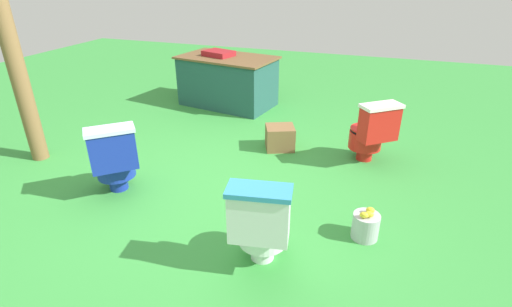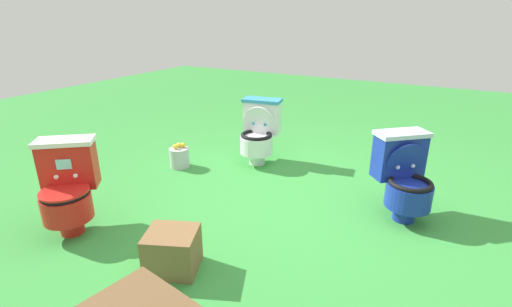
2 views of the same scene
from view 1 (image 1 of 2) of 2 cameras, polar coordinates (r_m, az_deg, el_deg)
name	(u,v)px [view 1 (image 1 of 2)]	position (r m, az deg, el deg)	size (l,w,h in m)	color
ground	(209,188)	(3.94, -6.92, -5.16)	(14.00, 14.00, 0.00)	green
toilet_blue	(114,158)	(3.91, -20.28, -0.69)	(0.63, 0.63, 0.73)	#192D9E
toilet_white	(261,223)	(2.80, 0.78, -10.27)	(0.48, 0.55, 0.73)	white
toilet_red	(371,132)	(4.46, 16.72, 3.08)	(0.62, 0.64, 0.73)	red
vendor_table	(228,81)	(6.19, -4.22, 10.70)	(1.58, 1.09, 0.85)	#23514C
wooden_post	(21,84)	(4.90, -31.47, 8.78)	(0.18, 0.18, 1.77)	brown
small_crate	(280,138)	(4.70, 3.57, 2.36)	(0.34, 0.30, 0.29)	brown
lemon_bucket	(366,225)	(3.33, 15.93, -10.22)	(0.22, 0.22, 0.28)	#B7B7BF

